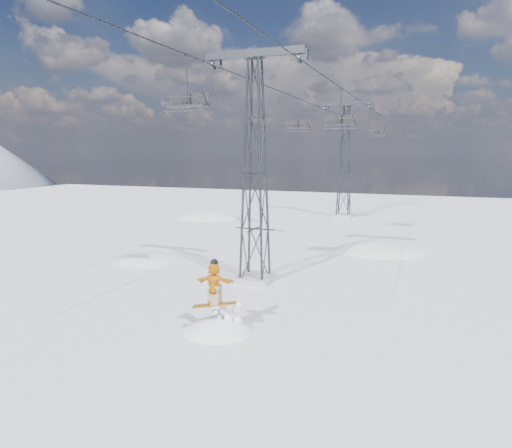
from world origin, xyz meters
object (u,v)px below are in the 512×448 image
object	(u,v)px
lift_tower_far	(345,163)
snowboarder_jump	(219,372)
lift_chair_near	(188,101)
lift_tower_near	(255,175)

from	to	relation	value
lift_tower_far	snowboarder_jump	bearing A→B (deg)	-88.04
lift_tower_far	lift_chair_near	size ratio (longest dim) A/B	4.59
lift_tower_near	lift_chair_near	bearing A→B (deg)	-129.45
lift_tower_near	lift_tower_far	xyz separation A→B (m)	(0.00, 25.00, 0.00)
snowboarder_jump	lift_tower_near	bearing A→B (deg)	99.29
lift_tower_far	lift_chair_near	world-z (taller)	lift_tower_far
snowboarder_jump	lift_tower_far	bearing A→B (deg)	91.96
lift_tower_near	lift_chair_near	size ratio (longest dim) A/B	4.59
lift_tower_far	lift_chair_near	bearing A→B (deg)	-94.55
lift_tower_near	lift_tower_far	world-z (taller)	same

